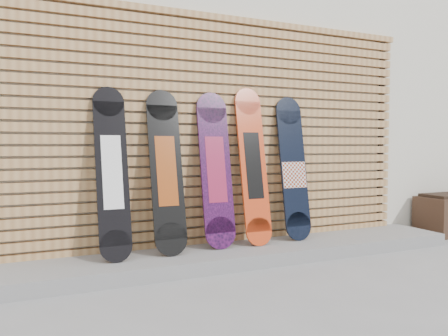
{
  "coord_description": "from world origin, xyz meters",
  "views": [
    {
      "loc": [
        -1.85,
        -2.89,
        1.06
      ],
      "look_at": [
        -0.22,
        0.75,
        0.85
      ],
      "focal_mm": 35.0,
      "sensor_mm": 36.0,
      "label": 1
    }
  ],
  "objects_px": {
    "snowboard_0": "(112,172)",
    "snowboard_2": "(216,169)",
    "snowboard_1": "(166,171)",
    "snowboard_3": "(253,165)",
    "snowboard_4": "(293,169)"
  },
  "relations": [
    {
      "from": "snowboard_1",
      "to": "snowboard_4",
      "type": "height_order",
      "value": "snowboard_1"
    },
    {
      "from": "snowboard_2",
      "to": "snowboard_3",
      "type": "distance_m",
      "value": 0.38
    },
    {
      "from": "snowboard_0",
      "to": "snowboard_2",
      "type": "distance_m",
      "value": 0.95
    },
    {
      "from": "snowboard_1",
      "to": "snowboard_2",
      "type": "height_order",
      "value": "same"
    },
    {
      "from": "snowboard_1",
      "to": "snowboard_3",
      "type": "height_order",
      "value": "snowboard_3"
    },
    {
      "from": "snowboard_0",
      "to": "snowboard_4",
      "type": "bearing_deg",
      "value": 1.3
    },
    {
      "from": "snowboard_0",
      "to": "snowboard_2",
      "type": "height_order",
      "value": "snowboard_0"
    },
    {
      "from": "snowboard_1",
      "to": "snowboard_2",
      "type": "bearing_deg",
      "value": 3.35
    },
    {
      "from": "snowboard_3",
      "to": "snowboard_4",
      "type": "relative_size",
      "value": 1.05
    },
    {
      "from": "snowboard_0",
      "to": "snowboard_3",
      "type": "bearing_deg",
      "value": 0.93
    },
    {
      "from": "snowboard_0",
      "to": "snowboard_4",
      "type": "relative_size",
      "value": 1.01
    },
    {
      "from": "snowboard_1",
      "to": "snowboard_3",
      "type": "xyz_separation_m",
      "value": [
        0.86,
        0.01,
        0.03
      ]
    },
    {
      "from": "snowboard_4",
      "to": "snowboard_3",
      "type": "bearing_deg",
      "value": -177.64
    },
    {
      "from": "snowboard_1",
      "to": "snowboard_4",
      "type": "distance_m",
      "value": 1.33
    },
    {
      "from": "snowboard_2",
      "to": "snowboard_3",
      "type": "xyz_separation_m",
      "value": [
        0.38,
        -0.01,
        0.03
      ]
    }
  ]
}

